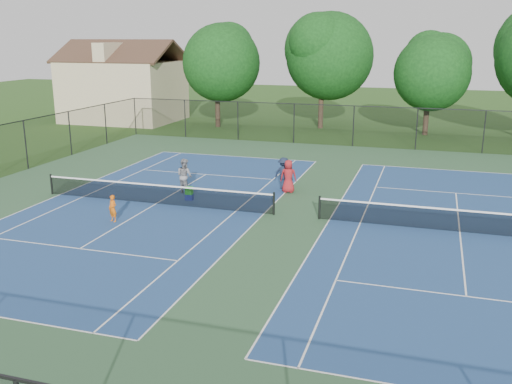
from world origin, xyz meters
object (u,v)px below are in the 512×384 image
(ball_hopper, at_px, (189,191))
(bystander_c, at_px, (288,176))
(bystander_b, at_px, (284,173))
(tree_back_b, at_px, (323,52))
(tree_back_c, at_px, (430,67))
(child_player, at_px, (113,208))
(ball_crate, at_px, (189,197))
(clapboard_house, at_px, (124,88))
(instructor, at_px, (185,176))
(tree_back_a, at_px, (217,58))

(ball_hopper, bearing_deg, bystander_c, 32.83)
(bystander_b, distance_m, bystander_c, 0.74)
(tree_back_b, distance_m, tree_back_c, 9.12)
(tree_back_b, relative_size, child_player, 8.34)
(tree_back_b, bearing_deg, ball_crate, -94.03)
(child_player, bearing_deg, bystander_b, 72.12)
(clapboard_house, relative_size, bystander_c, 6.22)
(bystander_b, bearing_deg, ball_crate, 59.80)
(child_player, height_order, bystander_c, bystander_c)
(tree_back_c, xyz_separation_m, bystander_c, (-6.38, -21.03, -4.61))
(child_player, xyz_separation_m, ball_hopper, (1.78, 4.19, -0.13))
(tree_back_c, height_order, instructor, tree_back_c)
(tree_back_b, height_order, ball_crate, tree_back_b)
(tree_back_b, xyz_separation_m, tree_back_c, (9.00, -1.00, -1.11))
(ball_crate, bearing_deg, clapboard_house, 125.87)
(instructor, xyz_separation_m, bystander_c, (5.12, 1.67, -0.04))
(ball_hopper, bearing_deg, tree_back_b, 85.97)
(instructor, relative_size, bystander_b, 1.06)
(tree_back_a, xyz_separation_m, bystander_b, (11.21, -19.42, -5.18))
(tree_back_a, bearing_deg, child_player, -78.57)
(tree_back_b, relative_size, ball_crate, 25.76)
(clapboard_house, height_order, ball_hopper, clapboard_house)
(ball_hopper, bearing_deg, tree_back_c, 65.74)
(clapboard_house, height_order, bystander_b, clapboard_house)
(clapboard_house, xyz_separation_m, instructor, (16.50, -22.70, -2.18))
(bystander_c, bearing_deg, tree_back_b, -94.00)
(tree_back_c, xyz_separation_m, instructor, (-11.50, -22.70, -4.57))
(instructor, distance_m, bystander_c, 5.39)
(child_player, xyz_separation_m, bystander_b, (5.74, 7.63, 0.26))
(instructor, distance_m, bystander_b, 5.23)
(tree_back_c, relative_size, bystander_b, 4.89)
(tree_back_b, relative_size, ball_hopper, 26.93)
(tree_back_c, distance_m, clapboard_house, 28.10)
(ball_hopper, bearing_deg, instructor, 122.82)
(ball_crate, distance_m, ball_hopper, 0.33)
(ball_crate, bearing_deg, tree_back_a, 107.59)
(tree_back_c, bearing_deg, bystander_b, -108.40)
(bystander_c, relative_size, ball_hopper, 4.66)
(child_player, bearing_deg, tree_back_c, 85.00)
(clapboard_house, bearing_deg, bystander_c, -44.21)
(tree_back_b, height_order, tree_back_c, tree_back_b)
(tree_back_b, distance_m, ball_crate, 25.74)
(bystander_b, bearing_deg, child_player, 71.91)
(child_player, height_order, ball_crate, child_player)
(tree_back_b, xyz_separation_m, child_player, (-3.53, -29.05, -5.99))
(instructor, bearing_deg, tree_back_c, -92.74)
(tree_back_a, relative_size, bystander_c, 5.27)
(tree_back_b, relative_size, clapboard_house, 0.93)
(clapboard_house, bearing_deg, child_player, -61.12)
(bystander_b, bearing_deg, ball_hopper, 59.80)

